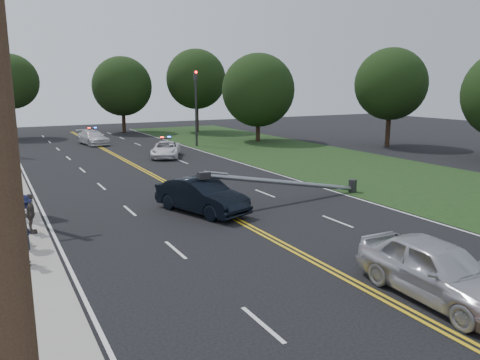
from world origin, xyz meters
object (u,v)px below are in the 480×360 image
bystander_b (11,216)px  crashed_sedan (202,196)px  bystander_c (23,221)px  bystander_a (24,237)px  waiting_sedan (437,270)px  emergency_b (93,138)px  traffic_signal (196,102)px  emergency_a (166,149)px  fallen_streetlight (294,183)px  bystander_d (31,214)px

bystander_b → crashed_sedan: bearing=-83.2°
bystander_c → bystander_a: bearing=170.6°
waiting_sedan → emergency_b: 38.95m
traffic_signal → bystander_b: (-17.06, -22.51, -3.13)m
bystander_c → emergency_b: bearing=-22.4°
traffic_signal → emergency_a: size_ratio=1.54×
bystander_b → bystander_c: (0.35, -0.97, 0.01)m
emergency_b → bystander_c: bystander_c is taller
emergency_a → bystander_b: bearing=-99.8°
traffic_signal → fallen_streetlight: traffic_signal is taller
waiting_sedan → fallen_streetlight: bearing=77.2°
fallen_streetlight → bystander_a: bystander_a is taller
crashed_sedan → emergency_a: crashed_sedan is taller
emergency_a → bystander_a: (-11.87, -20.09, 0.41)m
emergency_b → bystander_b: 29.70m
waiting_sedan → emergency_a: waiting_sedan is taller
bystander_a → bystander_b: bystander_b is taller
bystander_c → bystander_d: bystander_c is taller
crashed_sedan → bystander_d: bearing=160.6°
traffic_signal → fallen_streetlight: bearing=-100.6°
traffic_signal → crashed_sedan: bearing=-112.7°
crashed_sedan → waiting_sedan: 11.36m
traffic_signal → waiting_sedan: size_ratio=1.45×
traffic_signal → bystander_b: traffic_signal is taller
crashed_sedan → bystander_a: (-7.66, -3.45, 0.25)m
crashed_sedan → bystander_d: 7.20m
crashed_sedan → emergency_b: (0.67, 27.76, -0.10)m
crashed_sedan → bystander_b: (-7.92, -0.67, 0.28)m
bystander_b → bystander_d: (0.72, 0.66, -0.17)m
bystander_a → bystander_c: (0.08, 1.80, 0.04)m
bystander_a → bystander_d: bystander_a is taller
traffic_signal → emergency_b: bearing=145.1°
traffic_signal → bystander_c: traffic_signal is taller
traffic_signal → bystander_c: 28.99m
fallen_streetlight → bystander_c: bearing=-173.3°
waiting_sedan → bystander_d: bearing=131.9°
emergency_a → bystander_c: (-11.79, -18.29, 0.45)m
traffic_signal → fallen_streetlight: size_ratio=0.75×
traffic_signal → bystander_d: (-16.34, -21.85, -3.30)m
bystander_c → bystander_b: bearing=12.9°
crashed_sedan → emergency_a: 17.17m
fallen_streetlight → bystander_d: size_ratio=5.96×
fallen_streetlight → waiting_sedan: 11.40m
traffic_signal → emergency_a: bearing=-133.5°
waiting_sedan → emergency_b: bearing=94.2°
bystander_c → emergency_a: bearing=-39.5°
waiting_sedan → emergency_a: (2.11, 27.81, -0.19)m
traffic_signal → waiting_sedan: 33.92m
bystander_d → emergency_b: bearing=-13.5°
fallen_streetlight → waiting_sedan: size_ratio=1.92×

